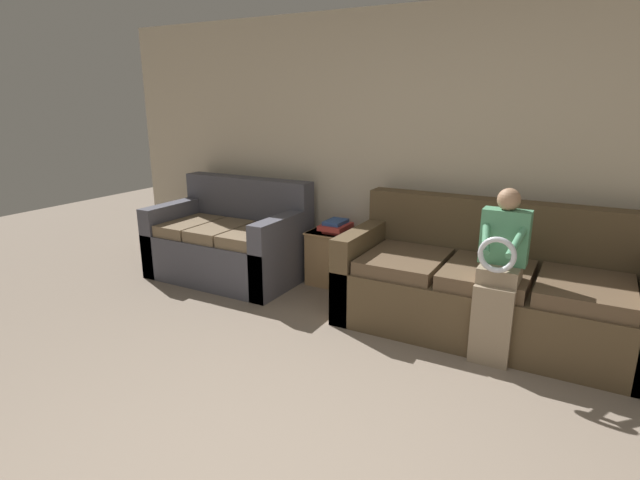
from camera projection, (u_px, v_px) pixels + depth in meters
The scene contains 6 objects.
wall_back at pixel (463, 158), 4.31m from camera, with size 7.54×0.06×2.55m.
couch_main at pixel (489, 289), 3.88m from camera, with size 2.27×0.98×0.99m.
couch_side at pixel (231, 243), 5.10m from camera, with size 1.50×0.92×0.98m.
child_left_seated at pixel (500, 269), 3.38m from camera, with size 0.32×0.37×1.20m.
side_shelf at pixel (336, 257), 4.89m from camera, with size 0.52×0.39×0.53m.
book_stack at pixel (336, 226), 4.80m from camera, with size 0.24×0.32×0.12m.
Camera 1 is at (1.01, -1.29, 1.77)m, focal length 28.00 mm.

